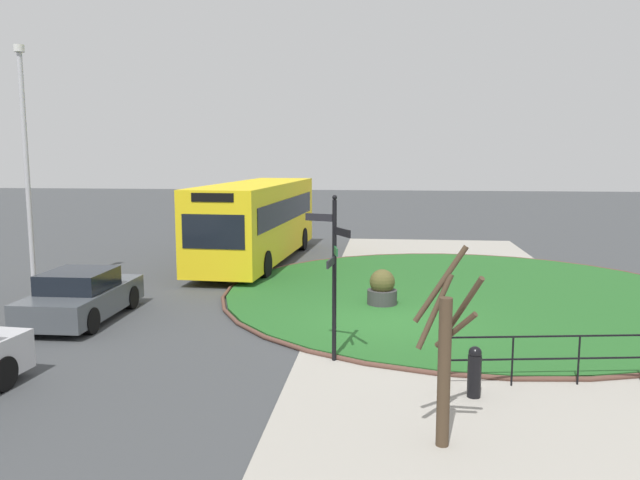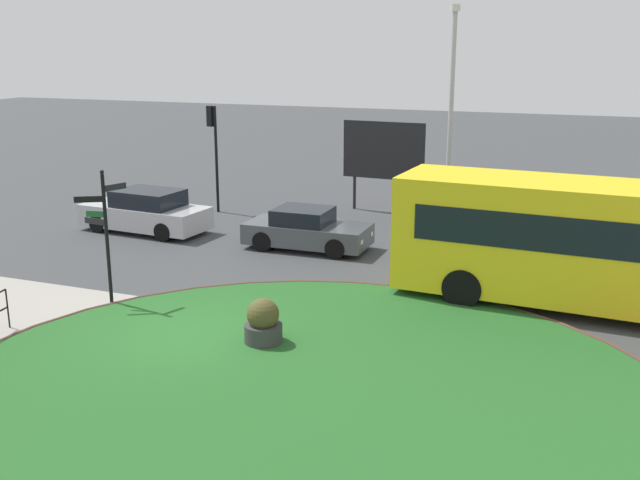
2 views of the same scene
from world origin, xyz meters
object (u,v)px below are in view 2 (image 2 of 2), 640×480
at_px(traffic_light_near, 213,135).
at_px(lamppost_tall, 451,115).
at_px(bus_yellow, 614,245).
at_px(billboard_left, 384,152).
at_px(car_near_lane, 146,212).
at_px(signpost_directional, 104,228).
at_px(planter_near_signpost, 263,325).
at_px(car_far_lane, 307,230).

bearing_deg(traffic_light_near, lamppost_tall, -165.45).
xyz_separation_m(bus_yellow, billboard_left, (-8.46, 8.92, 0.64)).
bearing_deg(car_near_lane, billboard_left, -133.43).
relative_size(signpost_directional, car_near_lane, 0.74).
bearing_deg(bus_yellow, planter_near_signpost, 39.07).
bearing_deg(billboard_left, lamppost_tall, -37.28).
relative_size(bus_yellow, billboard_left, 3.02).
bearing_deg(car_far_lane, signpost_directional, -111.68).
relative_size(bus_yellow, car_near_lane, 2.28).
distance_m(bus_yellow, traffic_light_near, 16.06).
height_order(signpost_directional, billboard_left, billboard_left).
xyz_separation_m(signpost_directional, bus_yellow, (11.77, 4.07, -0.30)).
distance_m(car_near_lane, car_far_lane, 6.12).
height_order(bus_yellow, lamppost_tall, lamppost_tall).
relative_size(car_far_lane, billboard_left, 1.14).
bearing_deg(billboard_left, car_near_lane, -134.87).
bearing_deg(billboard_left, traffic_light_near, -155.80).
bearing_deg(lamppost_tall, bus_yellow, -49.54).
xyz_separation_m(car_far_lane, lamppost_tall, (3.77, 3.59, 3.51)).
bearing_deg(car_far_lane, lamppost_tall, 42.96).
height_order(bus_yellow, car_near_lane, bus_yellow).
bearing_deg(car_near_lane, lamppost_tall, -155.72).
distance_m(lamppost_tall, billboard_left, 4.40).
bearing_deg(traffic_light_near, car_far_lane, 160.99).
bearing_deg(car_near_lane, signpost_directional, 121.63).
height_order(billboard_left, planter_near_signpost, billboard_left).
relative_size(bus_yellow, planter_near_signpost, 9.76).
height_order(bus_yellow, planter_near_signpost, bus_yellow).
height_order(car_far_lane, traffic_light_near, traffic_light_near).
xyz_separation_m(bus_yellow, car_near_lane, (-15.28, 2.75, -1.00)).
xyz_separation_m(lamppost_tall, billboard_left, (-3.07, 2.60, -1.78)).
bearing_deg(traffic_light_near, signpost_directional, 120.88).
distance_m(car_near_lane, planter_near_signpost, 11.36).
bearing_deg(car_far_lane, traffic_light_near, 144.48).
distance_m(car_near_lane, billboard_left, 9.34).
height_order(car_far_lane, billboard_left, billboard_left).
bearing_deg(planter_near_signpost, signpost_directional, 168.60).
distance_m(signpost_directional, car_far_lane, 7.41).
bearing_deg(bus_yellow, car_near_lane, -6.86).
height_order(lamppost_tall, billboard_left, lamppost_tall).
distance_m(bus_yellow, lamppost_tall, 8.65).
distance_m(bus_yellow, car_far_lane, 9.62).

